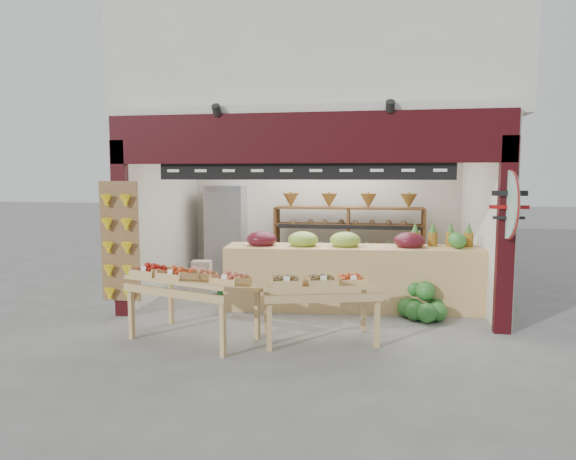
# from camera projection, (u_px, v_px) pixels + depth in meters

# --- Properties ---
(ground) EXTENTS (60.00, 60.00, 0.00)m
(ground) POSITION_uv_depth(u_px,v_px,m) (310.00, 305.00, 8.46)
(ground) COLOR slate
(ground) RESTS_ON ground
(shop_structure) EXTENTS (6.36, 5.12, 5.40)m
(shop_structure) POSITION_uv_depth(u_px,v_px,m) (322.00, 80.00, 9.63)
(shop_structure) COLOR beige
(shop_structure) RESTS_ON ground
(banana_board) EXTENTS (0.60, 0.15, 1.80)m
(banana_board) POSITION_uv_depth(u_px,v_px,m) (119.00, 244.00, 7.63)
(banana_board) COLOR #8B5F3F
(banana_board) RESTS_ON ground
(gift_sign) EXTENTS (0.04, 0.93, 0.92)m
(gift_sign) POSITION_uv_depth(u_px,v_px,m) (509.00, 205.00, 6.70)
(gift_sign) COLOR #A2CCB3
(gift_sign) RESTS_ON ground
(back_shelving) EXTENTS (2.88, 0.47, 1.79)m
(back_shelving) POSITION_uv_depth(u_px,v_px,m) (348.00, 230.00, 9.96)
(back_shelving) COLOR brown
(back_shelving) RESTS_ON ground
(refrigerator) EXTENTS (0.80, 0.80, 1.93)m
(refrigerator) POSITION_uv_depth(u_px,v_px,m) (226.00, 233.00, 10.46)
(refrigerator) COLOR #ACAEB2
(refrigerator) RESTS_ON ground
(cardboard_stack) EXTENTS (0.96, 0.70, 0.59)m
(cardboard_stack) POSITION_uv_depth(u_px,v_px,m) (213.00, 281.00, 9.37)
(cardboard_stack) COLOR beige
(cardboard_stack) RESTS_ON ground
(mid_counter) EXTENTS (4.07, 1.10, 1.24)m
(mid_counter) POSITION_uv_depth(u_px,v_px,m) (351.00, 275.00, 8.21)
(mid_counter) COLOR tan
(mid_counter) RESTS_ON ground
(display_table_left) EXTENTS (1.77, 1.34, 1.01)m
(display_table_left) POSITION_uv_depth(u_px,v_px,m) (188.00, 279.00, 6.71)
(display_table_left) COLOR tan
(display_table_left) RESTS_ON ground
(display_table_right) EXTENTS (1.62, 1.16, 0.95)m
(display_table_right) POSITION_uv_depth(u_px,v_px,m) (315.00, 285.00, 6.61)
(display_table_right) COLOR tan
(display_table_right) RESTS_ON ground
(watermelon_pile) EXTENTS (0.72, 0.74, 0.56)m
(watermelon_pile) POSITION_uv_depth(u_px,v_px,m) (422.00, 304.00, 7.67)
(watermelon_pile) COLOR #1B531D
(watermelon_pile) RESTS_ON ground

